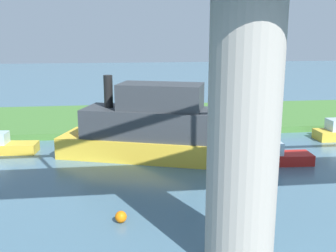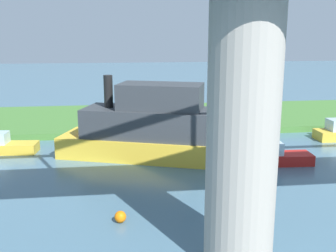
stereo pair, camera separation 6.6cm
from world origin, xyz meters
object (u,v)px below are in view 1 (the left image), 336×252
at_px(person_on_bank, 111,114).
at_px(marker_buoy, 121,217).
at_px(mooring_post, 194,122).
at_px(riverboat_paddlewheel, 275,156).
at_px(houseboat_blue, 3,146).
at_px(bridge_pylon, 243,137).
at_px(skiff_small, 145,128).

bearing_deg(person_on_bank, marker_buoy, 91.60).
distance_m(person_on_bank, mooring_post, 7.03).
xyz_separation_m(riverboat_paddlewheel, marker_buoy, (9.47, 6.75, -0.24)).
distance_m(mooring_post, houseboat_blue, 14.14).
relative_size(mooring_post, houseboat_blue, 0.20).
height_order(bridge_pylon, person_on_bank, bridge_pylon).
bearing_deg(skiff_small, bridge_pylon, 100.19).
bearing_deg(riverboat_paddlewheel, person_on_bank, -47.58).
bearing_deg(person_on_bank, skiff_small, 104.64).
relative_size(bridge_pylon, marker_buoy, 17.99).
bearing_deg(mooring_post, riverboat_paddlewheel, 112.79).
height_order(skiff_small, riverboat_paddlewheel, skiff_small).
bearing_deg(riverboat_paddlewheel, marker_buoy, 35.48).
xyz_separation_m(bridge_pylon, person_on_bank, (4.51, -21.23, -3.30)).
bearing_deg(riverboat_paddlewheel, mooring_post, -67.21).
bearing_deg(skiff_small, marker_buoy, 79.26).
bearing_deg(person_on_bank, riverboat_paddlewheel, 132.42).
height_order(person_on_bank, mooring_post, person_on_bank).
bearing_deg(person_on_bank, houseboat_blue, 41.78).
xyz_separation_m(bridge_pylon, marker_buoy, (4.02, -3.58, -4.25)).
bearing_deg(bridge_pylon, houseboat_blue, -51.89).
xyz_separation_m(person_on_bank, skiff_small, (-2.23, 8.52, 0.73)).
bearing_deg(riverboat_paddlewheel, houseboat_blue, -14.82).
bearing_deg(houseboat_blue, person_on_bank, -138.22).
bearing_deg(marker_buoy, person_on_bank, -88.40).
xyz_separation_m(houseboat_blue, marker_buoy, (-7.63, 11.27, -0.25)).
bearing_deg(mooring_post, person_on_bank, -22.28).
height_order(skiff_small, houseboat_blue, skiff_small).
distance_m(person_on_bank, marker_buoy, 17.68).
bearing_deg(bridge_pylon, person_on_bank, -78.00).
xyz_separation_m(person_on_bank, houseboat_blue, (7.14, 6.38, -0.70)).
distance_m(bridge_pylon, mooring_post, 19.01).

